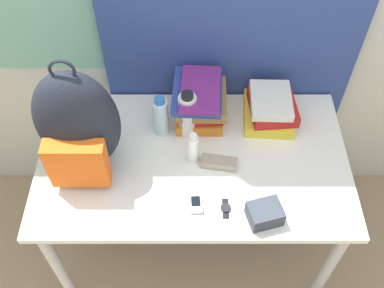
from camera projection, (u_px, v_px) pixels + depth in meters
The scene contains 12 objects.
curtain_blue at pixel (233, 6), 1.80m from camera, with size 1.13×0.04×2.50m.
desk at pixel (192, 171), 1.99m from camera, with size 1.32×0.76×0.78m.
backpack at pixel (76, 126), 1.71m from camera, with size 0.33×0.27×0.56m.
book_stack_left at pixel (198, 101), 1.98m from camera, with size 0.24×0.30×0.21m.
book_stack_center at pixel (269, 108), 2.01m from camera, with size 0.24×0.27×0.14m.
water_bottle at pixel (159, 116), 1.93m from camera, with size 0.07×0.07×0.21m.
sports_bottle at pixel (186, 114), 1.92m from camera, with size 0.08×0.08×0.24m.
sunscreen_bottle at pixel (193, 149), 1.85m from camera, with size 0.05×0.05×0.17m.
cell_phone at pixel (195, 202), 1.77m from camera, with size 0.06×0.10×0.02m.
sunglasses_case at pixel (218, 163), 1.88m from camera, with size 0.16×0.08×0.04m.
camera_pouch at pixel (264, 213), 1.71m from camera, with size 0.15×0.13×0.08m.
wristwatch at pixel (225, 208), 1.76m from camera, with size 0.04×0.09×0.01m.
Camera 1 is at (-0.01, -0.75, 2.32)m, focal length 42.00 mm.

